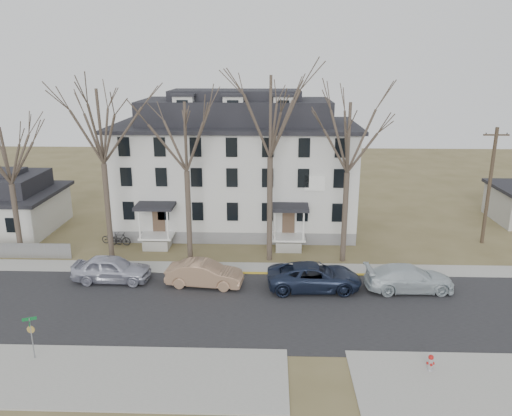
{
  "coord_description": "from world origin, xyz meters",
  "views": [
    {
      "loc": [
        1.15,
        -25.2,
        14.45
      ],
      "look_at": [
        0.02,
        9.0,
        4.3
      ],
      "focal_mm": 35.0,
      "sensor_mm": 36.0,
      "label": 1
    }
  ],
  "objects_px": {
    "car_tan": "(204,274)",
    "fire_hydrant": "(430,363)",
    "tree_center": "(271,111)",
    "car_white": "(409,279)",
    "bicycle_left": "(112,239)",
    "tree_mid_left": "(185,132)",
    "small_house": "(8,205)",
    "tree_mid_right": "(349,133)",
    "tree_far_left": "(100,121)",
    "bicycle_right": "(119,239)",
    "tree_bungalow": "(7,152)",
    "car_silver": "(112,269)",
    "street_sign": "(31,331)",
    "car_navy": "(314,277)",
    "utility_pole_far": "(490,185)",
    "boarding_house": "(237,167)"
  },
  "relations": [
    {
      "from": "boarding_house",
      "to": "car_tan",
      "type": "distance_m",
      "value": 13.69
    },
    {
      "from": "car_white",
      "to": "street_sign",
      "type": "height_order",
      "value": "street_sign"
    },
    {
      "from": "tree_far_left",
      "to": "bicycle_left",
      "type": "height_order",
      "value": "tree_far_left"
    },
    {
      "from": "car_white",
      "to": "street_sign",
      "type": "bearing_deg",
      "value": 109.66
    },
    {
      "from": "tree_bungalow",
      "to": "car_silver",
      "type": "bearing_deg",
      "value": -26.73
    },
    {
      "from": "small_house",
      "to": "tree_center",
      "type": "relative_size",
      "value": 0.59
    },
    {
      "from": "small_house",
      "to": "car_tan",
      "type": "bearing_deg",
      "value": -30.19
    },
    {
      "from": "boarding_house",
      "to": "bicycle_left",
      "type": "bearing_deg",
      "value": -151.34
    },
    {
      "from": "car_white",
      "to": "bicycle_right",
      "type": "bearing_deg",
      "value": 68.06
    },
    {
      "from": "utility_pole_far",
      "to": "car_silver",
      "type": "height_order",
      "value": "utility_pole_far"
    },
    {
      "from": "bicycle_left",
      "to": "tree_bungalow",
      "type": "bearing_deg",
      "value": 131.49
    },
    {
      "from": "car_navy",
      "to": "car_white",
      "type": "height_order",
      "value": "car_navy"
    },
    {
      "from": "tree_mid_right",
      "to": "tree_far_left",
      "type": "bearing_deg",
      "value": 180.0
    },
    {
      "from": "bicycle_left",
      "to": "tree_center",
      "type": "bearing_deg",
      "value": -84.94
    },
    {
      "from": "tree_center",
      "to": "fire_hydrant",
      "type": "distance_m",
      "value": 19.14
    },
    {
      "from": "tree_far_left",
      "to": "street_sign",
      "type": "xyz_separation_m",
      "value": [
        0.3,
        -13.48,
        -8.76
      ]
    },
    {
      "from": "car_silver",
      "to": "bicycle_right",
      "type": "bearing_deg",
      "value": 14.17
    },
    {
      "from": "tree_mid_left",
      "to": "car_white",
      "type": "bearing_deg",
      "value": -18.1
    },
    {
      "from": "car_tan",
      "to": "car_white",
      "type": "bearing_deg",
      "value": -84.8
    },
    {
      "from": "car_navy",
      "to": "tree_mid_left",
      "type": "bearing_deg",
      "value": 58.36
    },
    {
      "from": "tree_far_left",
      "to": "tree_center",
      "type": "xyz_separation_m",
      "value": [
        12.0,
        0.0,
        0.74
      ]
    },
    {
      "from": "tree_mid_left",
      "to": "bicycle_left",
      "type": "bearing_deg",
      "value": 157.94
    },
    {
      "from": "car_navy",
      "to": "street_sign",
      "type": "distance_m",
      "value": 16.99
    },
    {
      "from": "bicycle_left",
      "to": "tree_mid_left",
      "type": "bearing_deg",
      "value": -94.82
    },
    {
      "from": "tree_mid_left",
      "to": "utility_pole_far",
      "type": "relative_size",
      "value": 1.34
    },
    {
      "from": "small_house",
      "to": "street_sign",
      "type": "height_order",
      "value": "small_house"
    },
    {
      "from": "tree_bungalow",
      "to": "car_navy",
      "type": "relative_size",
      "value": 1.76
    },
    {
      "from": "tree_mid_left",
      "to": "tree_center",
      "type": "height_order",
      "value": "tree_center"
    },
    {
      "from": "car_tan",
      "to": "fire_hydrant",
      "type": "relative_size",
      "value": 5.7
    },
    {
      "from": "boarding_house",
      "to": "car_tan",
      "type": "bearing_deg",
      "value": -95.66
    },
    {
      "from": "fire_hydrant",
      "to": "tree_bungalow",
      "type": "bearing_deg",
      "value": 152.76
    },
    {
      "from": "bicycle_right",
      "to": "car_silver",
      "type": "bearing_deg",
      "value": -166.16
    },
    {
      "from": "car_white",
      "to": "street_sign",
      "type": "distance_m",
      "value": 22.52
    },
    {
      "from": "small_house",
      "to": "tree_far_left",
      "type": "bearing_deg",
      "value": -29.39
    },
    {
      "from": "tree_mid_right",
      "to": "fire_hydrant",
      "type": "bearing_deg",
      "value": -80.28
    },
    {
      "from": "small_house",
      "to": "fire_hydrant",
      "type": "bearing_deg",
      "value": -32.97
    },
    {
      "from": "car_tan",
      "to": "bicycle_right",
      "type": "distance_m",
      "value": 10.68
    },
    {
      "from": "tree_mid_right",
      "to": "bicycle_right",
      "type": "relative_size",
      "value": 6.94
    },
    {
      "from": "car_silver",
      "to": "boarding_house",
      "type": "bearing_deg",
      "value": -30.21
    },
    {
      "from": "tree_far_left",
      "to": "car_navy",
      "type": "bearing_deg",
      "value": -18.28
    },
    {
      "from": "tree_mid_right",
      "to": "tree_bungalow",
      "type": "bearing_deg",
      "value": 180.0
    },
    {
      "from": "tree_far_left",
      "to": "fire_hydrant",
      "type": "distance_m",
      "value": 26.15
    },
    {
      "from": "fire_hydrant",
      "to": "street_sign",
      "type": "xyz_separation_m",
      "value": [
        -19.57,
        0.35,
        1.13
      ]
    },
    {
      "from": "small_house",
      "to": "car_silver",
      "type": "xyz_separation_m",
      "value": [
        12.36,
        -10.41,
        -1.36
      ]
    },
    {
      "from": "bicycle_left",
      "to": "car_silver",
      "type": "bearing_deg",
      "value": -145.23
    },
    {
      "from": "small_house",
      "to": "bicycle_left",
      "type": "height_order",
      "value": "small_house"
    },
    {
      "from": "car_navy",
      "to": "bicycle_left",
      "type": "relative_size",
      "value": 3.25
    },
    {
      "from": "tree_center",
      "to": "utility_pole_far",
      "type": "height_order",
      "value": "tree_center"
    },
    {
      "from": "tree_center",
      "to": "car_white",
      "type": "distance_m",
      "value": 14.59
    },
    {
      "from": "small_house",
      "to": "car_white",
      "type": "xyz_separation_m",
      "value": [
        32.12,
        -11.14,
        -1.42
      ]
    }
  ]
}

